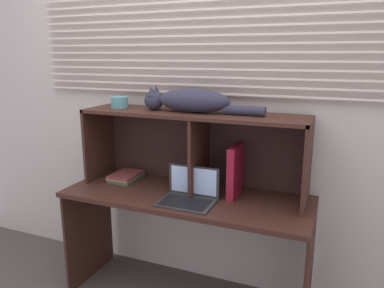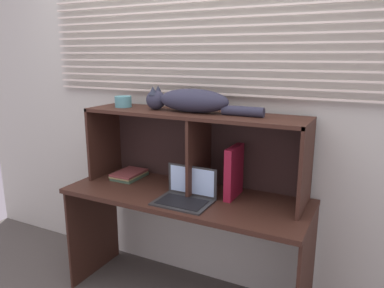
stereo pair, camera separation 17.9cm
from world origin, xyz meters
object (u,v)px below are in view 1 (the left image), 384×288
cat (189,101)px  laptop (189,195)px  binder_upright (235,171)px  small_basket (120,102)px  book_stack (126,176)px

cat → laptop: size_ratio=2.38×
laptop → binder_upright: 0.32m
cat → small_basket: bearing=180.0°
binder_upright → book_stack: size_ratio=1.28×
book_stack → cat: bearing=0.1°
cat → small_basket: (-0.51, 0.00, -0.03)m
laptop → book_stack: bearing=160.8°
binder_upright → book_stack: (-0.79, -0.00, -0.13)m
laptop → book_stack: laptop is taller
cat → laptop: bearing=-69.0°
laptop → small_basket: small_basket is taller
cat → binder_upright: 0.51m
book_stack → small_basket: 0.52m
cat → laptop: cat is taller
cat → laptop: 0.58m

